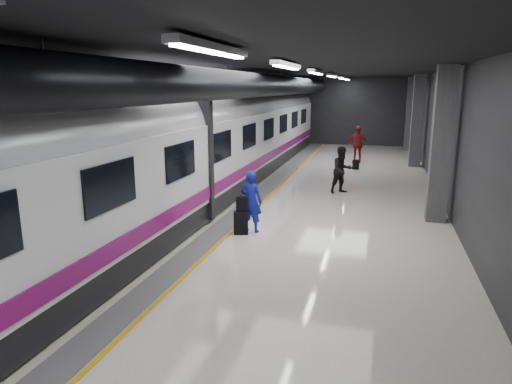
% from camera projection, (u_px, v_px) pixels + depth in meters
% --- Properties ---
extents(ground, '(40.00, 40.00, 0.00)m').
position_uv_depth(ground, '(271.00, 228.00, 12.92)').
color(ground, white).
rests_on(ground, ground).
extents(platform_hall, '(10.02, 40.02, 4.51)m').
position_uv_depth(platform_hall, '(270.00, 100.00, 13.10)').
color(platform_hall, black).
rests_on(platform_hall, ground).
extents(train, '(3.05, 38.00, 4.05)m').
position_uv_depth(train, '(163.00, 151.00, 13.29)').
color(train, black).
rests_on(train, ground).
extents(traveler_main, '(0.67, 0.49, 1.71)m').
position_uv_depth(traveler_main, '(251.00, 201.00, 12.39)').
color(traveler_main, '#1820B6').
rests_on(traveler_main, ground).
extents(suitcase_main, '(0.44, 0.34, 0.63)m').
position_uv_depth(suitcase_main, '(241.00, 223.00, 12.29)').
color(suitcase_main, black).
rests_on(suitcase_main, ground).
extents(shoulder_bag, '(0.34, 0.24, 0.41)m').
position_uv_depth(shoulder_bag, '(242.00, 204.00, 12.20)').
color(shoulder_bag, black).
rests_on(shoulder_bag, suitcase_main).
extents(traveler_far_a, '(1.08, 1.04, 1.75)m').
position_uv_depth(traveler_far_a, '(342.00, 170.00, 16.97)').
color(traveler_far_a, black).
rests_on(traveler_far_a, ground).
extents(traveler_far_b, '(1.21, 0.73, 1.93)m').
position_uv_depth(traveler_far_b, '(357.00, 144.00, 23.84)').
color(traveler_far_b, maroon).
rests_on(traveler_far_b, ground).
extents(suitcase_far, '(0.33, 0.22, 0.47)m').
position_uv_depth(suitcase_far, '(356.00, 164.00, 22.03)').
color(suitcase_far, black).
rests_on(suitcase_far, ground).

